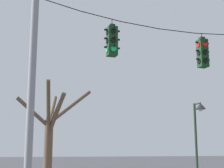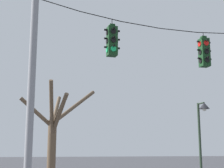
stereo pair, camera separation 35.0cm
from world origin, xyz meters
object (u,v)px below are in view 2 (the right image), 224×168
utility_pole_left (31,92)px  traffic_light_near_right_pole (112,41)px  street_lamp (203,121)px  bare_tree (54,133)px  traffic_light_near_left_pole (204,52)px

utility_pole_left → traffic_light_near_right_pole: 3.39m
street_lamp → utility_pole_left: bearing=-157.3°
traffic_light_near_right_pole → utility_pole_left: bearing=180.0°
traffic_light_near_right_pole → bare_tree: (-1.22, 5.84, -3.00)m
street_lamp → traffic_light_near_right_pole: bearing=-148.1°
traffic_light_near_right_pole → street_lamp: traffic_light_near_right_pole is taller
traffic_light_near_left_pole → street_lamp: (1.92, 3.52, -2.35)m
utility_pole_left → traffic_light_near_left_pole: size_ratio=5.36×
traffic_light_near_right_pole → bare_tree: 6.68m
utility_pole_left → street_lamp: (8.40, 3.52, -0.46)m
traffic_light_near_left_pole → traffic_light_near_right_pole: bearing=180.0°
traffic_light_near_right_pole → traffic_light_near_left_pole: 3.74m
bare_tree → utility_pole_left: bearing=-104.6°
traffic_light_near_left_pole → street_lamp: size_ratio=0.33×
utility_pole_left → traffic_light_near_right_pole: size_ratio=5.35×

